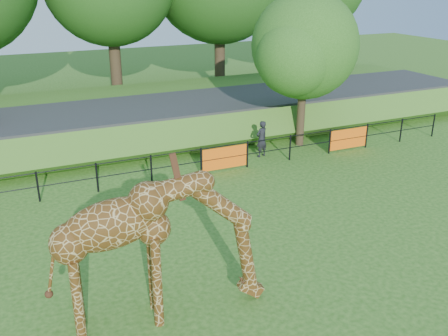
{
  "coord_description": "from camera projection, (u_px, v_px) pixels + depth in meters",
  "views": [
    {
      "loc": [
        -4.66,
        -8.82,
        7.27
      ],
      "look_at": [
        0.96,
        3.58,
        2.0
      ],
      "focal_mm": 40.0,
      "sensor_mm": 36.0,
      "label": 1
    }
  ],
  "objects": [
    {
      "name": "perimeter_fence",
      "position": [
        151.0,
        169.0,
        18.51
      ],
      "size": [
        28.07,
        0.1,
        1.1
      ],
      "primitive_type": null,
      "color": "black",
      "rests_on": "ground"
    },
    {
      "name": "embankment",
      "position": [
        108.0,
        118.0,
        24.84
      ],
      "size": [
        40.0,
        9.0,
        1.3
      ],
      "primitive_type": "cube",
      "color": "#295A16",
      "rests_on": "ground"
    },
    {
      "name": "tree_east",
      "position": [
        306.0,
        50.0,
        21.47
      ],
      "size": [
        5.4,
        4.71,
        6.76
      ],
      "color": "#332517",
      "rests_on": "ground"
    },
    {
      "name": "ground",
      "position": [
        249.0,
        301.0,
        11.91
      ],
      "size": [
        90.0,
        90.0,
        0.0
      ],
      "primitive_type": "plane",
      "color": "#295A16",
      "rests_on": "ground"
    },
    {
      "name": "giraffe",
      "position": [
        160.0,
        249.0,
        10.84
      ],
      "size": [
        4.9,
        1.51,
        3.45
      ],
      "primitive_type": null,
      "rotation": [
        0.0,
        0.0,
        -0.13
      ],
      "color": "#4F2F10",
      "rests_on": "ground"
    },
    {
      "name": "road",
      "position": [
        113.0,
        111.0,
        23.31
      ],
      "size": [
        40.0,
        5.0,
        0.12
      ],
      "primitive_type": "cube",
      "color": "#28282A",
      "rests_on": "embankment"
    },
    {
      "name": "visitor",
      "position": [
        262.0,
        139.0,
        21.16
      ],
      "size": [
        0.66,
        0.53,
        1.57
      ],
      "primitive_type": "imported",
      "rotation": [
        0.0,
        0.0,
        3.45
      ],
      "color": "black",
      "rests_on": "ground"
    }
  ]
}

